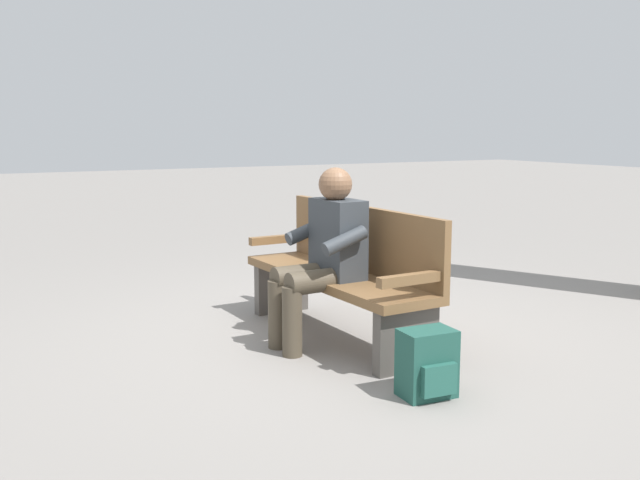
# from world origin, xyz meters

# --- Properties ---
(ground_plane) EXTENTS (40.00, 40.00, 0.00)m
(ground_plane) POSITION_xyz_m (0.00, 0.00, 0.00)
(ground_plane) COLOR gray
(bench_near) EXTENTS (1.81, 0.54, 0.90)m
(bench_near) POSITION_xyz_m (0.00, -0.07, 0.46)
(bench_near) COLOR brown
(bench_near) RESTS_ON ground
(person_seated) EXTENTS (0.58, 0.58, 1.18)m
(person_seated) POSITION_xyz_m (-0.11, 0.16, 0.63)
(person_seated) COLOR #33383D
(person_seated) RESTS_ON ground
(backpack) EXTENTS (0.26, 0.30, 0.37)m
(backpack) POSITION_xyz_m (-1.19, 0.11, 0.18)
(backpack) COLOR #1E4C42
(backpack) RESTS_ON ground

